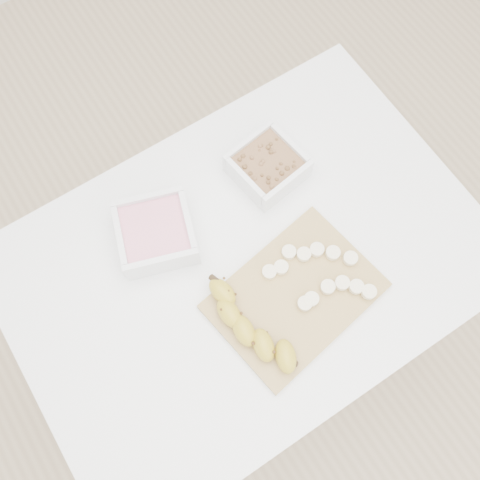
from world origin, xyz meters
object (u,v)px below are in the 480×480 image
cutting_board (295,296)px  banana (252,328)px  bowl_granola (268,166)px  table (247,273)px  bowl_yogurt (156,233)px

cutting_board → banana: 0.12m
bowl_granola → banana: bowl_granola is taller
table → bowl_yogurt: bowl_yogurt is taller
banana → bowl_granola: bearing=51.7°
table → cutting_board: size_ratio=3.03×
cutting_board → bowl_yogurt: bearing=123.4°
table → bowl_yogurt: bearing=132.7°
cutting_board → bowl_granola: bearing=67.7°
table → bowl_yogurt: 0.24m
table → banana: (-0.07, -0.13, 0.13)m
cutting_board → banana: bearing=-173.6°
table → cutting_board: cutting_board is taller
bowl_granola → cutting_board: bearing=-112.3°
banana → bowl_yogurt: bearing=102.5°
table → bowl_granola: (0.15, 0.15, 0.13)m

